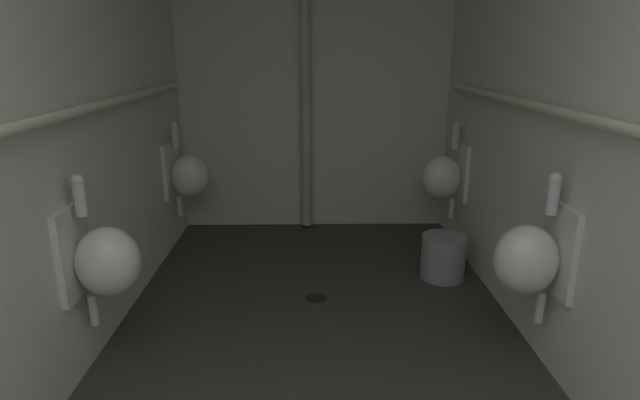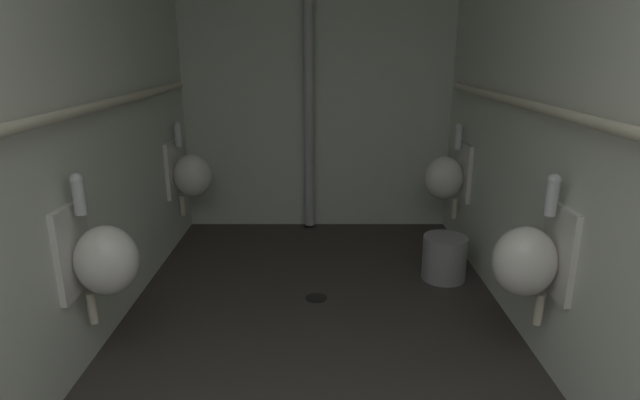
% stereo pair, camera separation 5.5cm
% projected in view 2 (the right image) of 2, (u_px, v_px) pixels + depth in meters
% --- Properties ---
extents(floor, '(2.43, 4.54, 0.08)m').
position_uv_depth(floor, '(317.00, 376.00, 2.57)').
color(floor, '#383330').
rests_on(floor, ground).
extents(wall_left, '(0.06, 4.54, 2.60)m').
position_uv_depth(wall_left, '(42.00, 107.00, 2.20)').
color(wall_left, silver).
rests_on(wall_left, ground).
extents(wall_right, '(0.06, 4.54, 2.60)m').
position_uv_depth(wall_right, '(592.00, 108.00, 2.19)').
color(wall_right, silver).
rests_on(wall_right, ground).
extents(wall_back, '(2.43, 0.06, 2.60)m').
position_uv_depth(wall_back, '(319.00, 79.00, 4.34)').
color(wall_back, silver).
rests_on(wall_back, ground).
extents(urinal_left_mid, '(0.32, 0.30, 0.76)m').
position_uv_depth(urinal_left_mid, '(104.00, 258.00, 2.41)').
color(urinal_left_mid, silver).
extents(urinal_left_far, '(0.32, 0.30, 0.76)m').
position_uv_depth(urinal_left_far, '(192.00, 174.00, 4.03)').
color(urinal_left_far, silver).
extents(urinal_right_mid, '(0.32, 0.30, 0.76)m').
position_uv_depth(urinal_right_mid, '(531.00, 260.00, 2.39)').
color(urinal_right_mid, silver).
extents(urinal_right_far, '(0.32, 0.30, 0.76)m').
position_uv_depth(urinal_right_far, '(449.00, 177.00, 3.94)').
color(urinal_right_far, silver).
extents(supply_pipe_left, '(0.06, 3.80, 0.06)m').
position_uv_depth(supply_pipe_left, '(68.00, 114.00, 2.24)').
color(supply_pipe_left, beige).
extents(supply_pipe_right, '(0.06, 3.76, 0.06)m').
position_uv_depth(supply_pipe_right, '(573.00, 117.00, 2.17)').
color(supply_pipe_right, beige).
extents(standpipe_back_wall, '(0.09, 0.09, 2.55)m').
position_uv_depth(standpipe_back_wall, '(311.00, 79.00, 4.23)').
color(standpipe_back_wall, '#B2B2B2').
rests_on(standpipe_back_wall, ground).
extents(floor_drain, '(0.14, 0.14, 0.01)m').
position_uv_depth(floor_drain, '(319.00, 298.00, 3.29)').
color(floor_drain, black).
rests_on(floor_drain, ground).
extents(waste_bin, '(0.30, 0.30, 0.31)m').
position_uv_depth(waste_bin, '(446.00, 258.00, 3.53)').
color(waste_bin, gray).
rests_on(waste_bin, ground).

